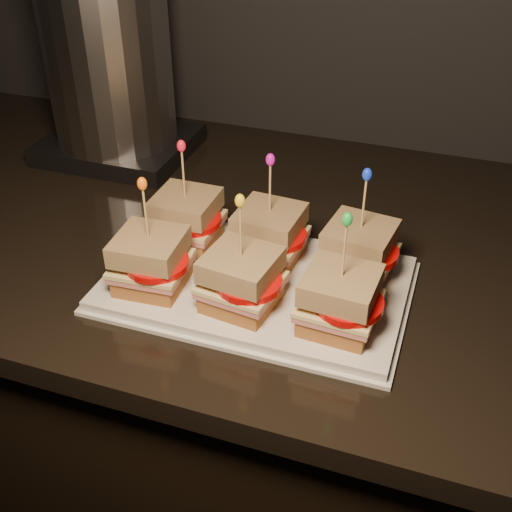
% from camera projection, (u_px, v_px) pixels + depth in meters
% --- Properties ---
extents(cabinet, '(2.25, 0.70, 0.86)m').
position_uv_depth(cabinet, '(352.00, 455.00, 1.20)').
color(cabinet, black).
rests_on(cabinet, ground).
extents(granite_slab, '(2.29, 0.74, 0.03)m').
position_uv_depth(granite_slab, '(378.00, 260.00, 0.95)').
color(granite_slab, black).
rests_on(granite_slab, cabinet).
extents(platter, '(0.39, 0.24, 0.02)m').
position_uv_depth(platter, '(256.00, 284.00, 0.86)').
color(platter, silver).
rests_on(platter, granite_slab).
extents(platter_rim, '(0.40, 0.25, 0.01)m').
position_uv_depth(platter_rim, '(256.00, 288.00, 0.86)').
color(platter_rim, silver).
rests_on(platter_rim, granite_slab).
extents(sandwich_0_bread_bot, '(0.08, 0.08, 0.02)m').
position_uv_depth(sandwich_0_bread_bot, '(188.00, 234.00, 0.92)').
color(sandwich_0_bread_bot, brown).
rests_on(sandwich_0_bread_bot, platter).
extents(sandwich_0_ham, '(0.09, 0.09, 0.01)m').
position_uv_depth(sandwich_0_ham, '(187.00, 225.00, 0.91)').
color(sandwich_0_ham, '#C56159').
rests_on(sandwich_0_ham, sandwich_0_bread_bot).
extents(sandwich_0_cheese, '(0.09, 0.09, 0.01)m').
position_uv_depth(sandwich_0_cheese, '(187.00, 221.00, 0.91)').
color(sandwich_0_cheese, '#EEDD90').
rests_on(sandwich_0_cheese, sandwich_0_ham).
extents(sandwich_0_tomato, '(0.08, 0.08, 0.01)m').
position_uv_depth(sandwich_0_tomato, '(192.00, 220.00, 0.90)').
color(sandwich_0_tomato, '#C90705').
rests_on(sandwich_0_tomato, sandwich_0_cheese).
extents(sandwich_0_bread_top, '(0.08, 0.08, 0.03)m').
position_uv_depth(sandwich_0_bread_top, '(186.00, 205.00, 0.89)').
color(sandwich_0_bread_top, '#5F3411').
rests_on(sandwich_0_bread_top, sandwich_0_tomato).
extents(sandwich_0_pick, '(0.00, 0.00, 0.09)m').
position_uv_depth(sandwich_0_pick, '(183.00, 176.00, 0.87)').
color(sandwich_0_pick, tan).
rests_on(sandwich_0_pick, sandwich_0_bread_top).
extents(sandwich_0_frill, '(0.01, 0.01, 0.02)m').
position_uv_depth(sandwich_0_frill, '(181.00, 146.00, 0.84)').
color(sandwich_0_frill, red).
rests_on(sandwich_0_frill, sandwich_0_pick).
extents(sandwich_1_bread_bot, '(0.09, 0.09, 0.02)m').
position_uv_depth(sandwich_1_bread_bot, '(269.00, 250.00, 0.89)').
color(sandwich_1_bread_bot, brown).
rests_on(sandwich_1_bread_bot, platter).
extents(sandwich_1_ham, '(0.10, 0.09, 0.01)m').
position_uv_depth(sandwich_1_ham, '(269.00, 241.00, 0.88)').
color(sandwich_1_ham, '#C56159').
rests_on(sandwich_1_ham, sandwich_1_bread_bot).
extents(sandwich_1_cheese, '(0.10, 0.09, 0.01)m').
position_uv_depth(sandwich_1_cheese, '(269.00, 236.00, 0.88)').
color(sandwich_1_cheese, '#EEDD90').
rests_on(sandwich_1_cheese, sandwich_1_ham).
extents(sandwich_1_tomato, '(0.08, 0.08, 0.01)m').
position_uv_depth(sandwich_1_tomato, '(276.00, 235.00, 0.86)').
color(sandwich_1_tomato, '#C90705').
rests_on(sandwich_1_tomato, sandwich_1_cheese).
extents(sandwich_1_bread_top, '(0.09, 0.09, 0.03)m').
position_uv_depth(sandwich_1_bread_top, '(270.00, 220.00, 0.86)').
color(sandwich_1_bread_top, '#5F3411').
rests_on(sandwich_1_bread_top, sandwich_1_tomato).
extents(sandwich_1_pick, '(0.00, 0.00, 0.09)m').
position_uv_depth(sandwich_1_pick, '(270.00, 191.00, 0.84)').
color(sandwich_1_pick, tan).
rests_on(sandwich_1_pick, sandwich_1_bread_top).
extents(sandwich_1_frill, '(0.01, 0.01, 0.02)m').
position_uv_depth(sandwich_1_frill, '(270.00, 160.00, 0.81)').
color(sandwich_1_frill, '#C20EA1').
rests_on(sandwich_1_frill, sandwich_1_pick).
extents(sandwich_2_bread_bot, '(0.09, 0.09, 0.02)m').
position_uv_depth(sandwich_2_bread_bot, '(357.00, 267.00, 0.85)').
color(sandwich_2_bread_bot, brown).
rests_on(sandwich_2_bread_bot, platter).
extents(sandwich_2_ham, '(0.10, 0.10, 0.01)m').
position_uv_depth(sandwich_2_ham, '(358.00, 257.00, 0.85)').
color(sandwich_2_ham, '#C56159').
rests_on(sandwich_2_ham, sandwich_2_bread_bot).
extents(sandwich_2_cheese, '(0.10, 0.10, 0.01)m').
position_uv_depth(sandwich_2_cheese, '(358.00, 253.00, 0.84)').
color(sandwich_2_cheese, '#EEDD90').
rests_on(sandwich_2_cheese, sandwich_2_ham).
extents(sandwich_2_tomato, '(0.08, 0.08, 0.01)m').
position_uv_depth(sandwich_2_tomato, '(367.00, 252.00, 0.83)').
color(sandwich_2_tomato, '#C90705').
rests_on(sandwich_2_tomato, sandwich_2_cheese).
extents(sandwich_2_bread_top, '(0.09, 0.09, 0.03)m').
position_uv_depth(sandwich_2_bread_top, '(360.00, 236.00, 0.83)').
color(sandwich_2_bread_top, '#5F3411').
rests_on(sandwich_2_bread_top, sandwich_2_tomato).
extents(sandwich_2_pick, '(0.00, 0.00, 0.09)m').
position_uv_depth(sandwich_2_pick, '(364.00, 207.00, 0.80)').
color(sandwich_2_pick, tan).
rests_on(sandwich_2_pick, sandwich_2_bread_top).
extents(sandwich_2_frill, '(0.01, 0.01, 0.02)m').
position_uv_depth(sandwich_2_frill, '(367.00, 174.00, 0.78)').
color(sandwich_2_frill, '#1534E1').
rests_on(sandwich_2_frill, sandwich_2_pick).
extents(sandwich_3_bread_bot, '(0.09, 0.09, 0.02)m').
position_uv_depth(sandwich_3_bread_bot, '(153.00, 277.00, 0.84)').
color(sandwich_3_bread_bot, brown).
rests_on(sandwich_3_bread_bot, platter).
extents(sandwich_3_ham, '(0.10, 0.09, 0.01)m').
position_uv_depth(sandwich_3_ham, '(152.00, 268.00, 0.83)').
color(sandwich_3_ham, '#C56159').
rests_on(sandwich_3_ham, sandwich_3_bread_bot).
extents(sandwich_3_cheese, '(0.10, 0.09, 0.01)m').
position_uv_depth(sandwich_3_cheese, '(151.00, 263.00, 0.82)').
color(sandwich_3_cheese, '#EEDD90').
rests_on(sandwich_3_cheese, sandwich_3_ham).
extents(sandwich_3_tomato, '(0.08, 0.08, 0.01)m').
position_uv_depth(sandwich_3_tomato, '(157.00, 263.00, 0.81)').
color(sandwich_3_tomato, '#C90705').
rests_on(sandwich_3_tomato, sandwich_3_cheese).
extents(sandwich_3_bread_top, '(0.09, 0.09, 0.03)m').
position_uv_depth(sandwich_3_bread_top, '(149.00, 246.00, 0.81)').
color(sandwich_3_bread_top, '#5F3411').
rests_on(sandwich_3_bread_top, sandwich_3_tomato).
extents(sandwich_3_pick, '(0.00, 0.00, 0.09)m').
position_uv_depth(sandwich_3_pick, '(146.00, 216.00, 0.78)').
color(sandwich_3_pick, tan).
rests_on(sandwich_3_pick, sandwich_3_bread_top).
extents(sandwich_3_frill, '(0.01, 0.01, 0.02)m').
position_uv_depth(sandwich_3_frill, '(142.00, 184.00, 0.76)').
color(sandwich_3_frill, orange).
rests_on(sandwich_3_frill, sandwich_3_pick).
extents(sandwich_4_bread_bot, '(0.09, 0.09, 0.02)m').
position_uv_depth(sandwich_4_bread_bot, '(242.00, 297.00, 0.80)').
color(sandwich_4_bread_bot, brown).
rests_on(sandwich_4_bread_bot, platter).
extents(sandwich_4_ham, '(0.10, 0.10, 0.01)m').
position_uv_depth(sandwich_4_ham, '(241.00, 287.00, 0.79)').
color(sandwich_4_ham, '#C56159').
rests_on(sandwich_4_ham, sandwich_4_bread_bot).
extents(sandwich_4_cheese, '(0.10, 0.10, 0.01)m').
position_uv_depth(sandwich_4_cheese, '(241.00, 282.00, 0.79)').
color(sandwich_4_cheese, '#EEDD90').
rests_on(sandwich_4_cheese, sandwich_4_ham).
extents(sandwich_4_tomato, '(0.08, 0.08, 0.01)m').
position_uv_depth(sandwich_4_tomato, '(249.00, 282.00, 0.78)').
color(sandwich_4_tomato, '#C90705').
rests_on(sandwich_4_tomato, sandwich_4_cheese).
extents(sandwich_4_bread_top, '(0.09, 0.09, 0.03)m').
position_uv_depth(sandwich_4_bread_top, '(241.00, 265.00, 0.77)').
color(sandwich_4_bread_top, '#5F3411').
rests_on(sandwich_4_bread_top, sandwich_4_tomato).
extents(sandwich_4_pick, '(0.00, 0.00, 0.09)m').
position_uv_depth(sandwich_4_pick, '(240.00, 234.00, 0.75)').
color(sandwich_4_pick, tan).
rests_on(sandwich_4_pick, sandwich_4_bread_top).
extents(sandwich_4_frill, '(0.01, 0.01, 0.02)m').
position_uv_depth(sandwich_4_frill, '(240.00, 201.00, 0.72)').
color(sandwich_4_frill, yellow).
rests_on(sandwich_4_frill, sandwich_4_pick).
extents(sandwich_5_bread_bot, '(0.09, 0.09, 0.02)m').
position_uv_depth(sandwich_5_bread_bot, '(338.00, 317.00, 0.77)').
color(sandwich_5_bread_bot, brown).
rests_on(sandwich_5_bread_bot, platter).
extents(sandwich_5_ham, '(0.10, 0.09, 0.01)m').
position_uv_depth(sandwich_5_ham, '(339.00, 308.00, 0.76)').
color(sandwich_5_ham, '#C56159').
rests_on(sandwich_5_ham, sandwich_5_bread_bot).
extents(sandwich_5_cheese, '(0.10, 0.09, 0.01)m').
position_uv_depth(sandwich_5_cheese, '(339.00, 303.00, 0.76)').
color(sandwich_5_cheese, '#EEDD90').
rests_on(sandwich_5_cheese, sandwich_5_ham).
extents(sandwich_5_tomato, '(0.08, 0.08, 0.01)m').
position_uv_depth(sandwich_5_tomato, '(349.00, 303.00, 0.74)').
color(sandwich_5_tomato, '#C90705').
rests_on(sandwich_5_tomato, sandwich_5_cheese).
extents(sandwich_5_bread_top, '(0.09, 0.09, 0.03)m').
position_uv_depth(sandwich_5_bread_top, '(341.00, 285.00, 0.74)').
color(sandwich_5_bread_top, '#5F3411').
rests_on(sandwich_5_bread_top, sandwich_5_tomato).
extents(sandwich_5_pick, '(0.00, 0.00, 0.09)m').
position_uv_depth(sandwich_5_pick, '(344.00, 254.00, 0.72)').
color(sandwich_5_pick, tan).
rests_on(sandwich_5_pick, sandwich_5_bread_top).
extents(sandwich_5_frill, '(0.01, 0.01, 0.02)m').
position_uv_depth(sandwich_5_frill, '(347.00, 219.00, 0.69)').
color(sandwich_5_frill, green).
rests_on(sandwich_5_frill, sandwich_5_pick).
extents(appliance_base, '(0.26, 0.22, 0.03)m').
position_uv_depth(appliance_base, '(120.00, 145.00, 1.20)').
color(appliance_base, '#262628').
rests_on(appliance_base, granite_slab).
extents(appliance_body, '(0.22, 0.22, 0.28)m').
position_uv_depth(appliance_body, '(109.00, 61.00, 1.11)').
color(appliance_body, silver).
rests_on(appliance_body, appliance_base).
extents(appliance, '(0.26, 0.22, 0.34)m').
position_uv_depth(appliance, '(109.00, 64.00, 1.11)').
color(appliance, silver).
rests_on(appliance, granite_slab).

